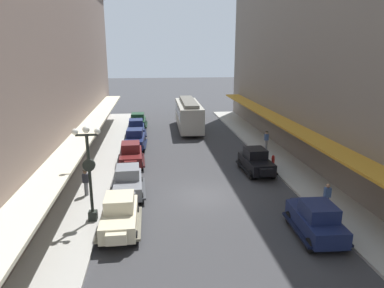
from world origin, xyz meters
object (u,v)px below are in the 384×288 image
parked_car_5 (135,139)px  parked_car_6 (128,181)px  parked_car_7 (138,120)px  lamp_post_with_clock (89,170)px  parked_car_4 (256,161)px  pedestrian_1 (266,140)px  pedestrian_0 (327,197)px  parked_car_2 (120,214)px  fire_hydrant (273,160)px  streetcar (189,114)px  parked_car_0 (316,219)px  pedestrian_2 (86,182)px  parked_car_1 (131,154)px  parked_car_3 (136,128)px

parked_car_5 → parked_car_6: same height
parked_car_5 → parked_car_7: size_ratio=1.01×
lamp_post_with_clock → parked_car_7: bearing=85.9°
parked_car_4 → parked_car_6: size_ratio=1.00×
pedestrian_1 → pedestrian_0: bearing=-93.3°
parked_car_2 → parked_car_4: size_ratio=0.99×
pedestrian_1 → parked_car_4: bearing=-115.3°
parked_car_4 → fire_hydrant: 2.13m
parked_car_2 → streetcar: bearing=75.4°
parked_car_0 → pedestrian_0: bearing=53.0°
parked_car_0 → pedestrian_1: parked_car_0 is taller
parked_car_0 → pedestrian_2: parked_car_0 is taller
parked_car_0 → lamp_post_with_clock: 11.70m
lamp_post_with_clock → pedestrian_0: lamp_post_with_clock is taller
parked_car_7 → parked_car_1: bearing=-90.5°
parked_car_4 → pedestrian_2: size_ratio=2.58×
parked_car_3 → parked_car_5: 4.74m
parked_car_5 → fire_hydrant: 12.96m
parked_car_0 → parked_car_1: 15.61m
lamp_post_with_clock → pedestrian_1: size_ratio=3.09×
parked_car_5 → streetcar: streetcar is taller
parked_car_0 → parked_car_3: same height
parked_car_1 → parked_car_5: 5.02m
parked_car_5 → parked_car_6: 11.03m
parked_car_0 → streetcar: (-3.63, 24.79, 0.96)m
lamp_post_with_clock → pedestrian_2: (-0.92, 3.44, -1.97)m
parked_car_3 → lamp_post_with_clock: 19.43m
parked_car_7 → parked_car_2: bearing=-90.3°
parked_car_7 → parked_car_0: bearing=-70.1°
streetcar → lamp_post_with_clock: bearing=-108.9°
parked_car_1 → pedestrian_0: size_ratio=2.63×
parked_car_0 → parked_car_2: same height
parked_car_5 → lamp_post_with_clock: lamp_post_with_clock is taller
fire_hydrant → pedestrian_0: pedestrian_0 is taller
parked_car_0 → lamp_post_with_clock: size_ratio=0.84×
parked_car_3 → parked_car_6: size_ratio=1.00×
pedestrian_0 → pedestrian_2: pedestrian_2 is taller
parked_car_7 → parked_car_6: bearing=-90.0°
parked_car_7 → streetcar: (5.88, -1.49, 0.96)m
parked_car_7 → pedestrian_1: bearing=-42.7°
parked_car_1 → parked_car_5: (0.11, 5.02, 0.00)m
parked_car_1 → parked_car_3: (0.06, 9.75, 0.00)m
parked_car_3 → parked_car_7: same height
streetcar → pedestrian_1: 11.44m
streetcar → pedestrian_0: bearing=-76.5°
parked_car_5 → pedestrian_0: bearing=-53.0°
parked_car_3 → parked_car_4: bearing=-53.2°
parked_car_0 → parked_car_7: same height
parked_car_6 → pedestrian_1: size_ratio=2.58×
parked_car_1 → parked_car_3: size_ratio=1.00×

